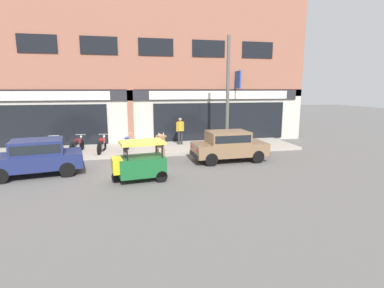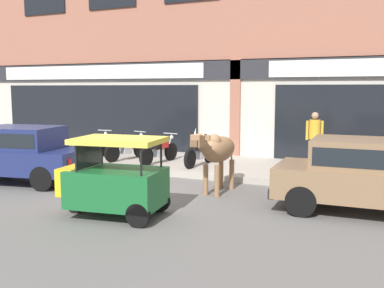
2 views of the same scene
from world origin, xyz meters
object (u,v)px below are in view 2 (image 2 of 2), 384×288
(motorcycle_1, at_px, (127,148))
(motorcycle_3, at_px, (200,152))
(car_1, at_px, (366,172))
(motorcycle_2, at_px, (159,151))
(car_0, at_px, (20,151))
(pedestrian, at_px, (315,133))
(motorcycle_0, at_px, (95,146))
(cow, at_px, (218,150))
(auto_rickshaw, at_px, (114,182))

(motorcycle_1, relative_size, motorcycle_3, 0.98)
(motorcycle_1, bearing_deg, car_1, -21.27)
(motorcycle_1, height_order, motorcycle_2, same)
(car_0, relative_size, pedestrian, 2.37)
(motorcycle_0, bearing_deg, car_0, -87.85)
(pedestrian, bearing_deg, car_0, -145.34)
(car_1, distance_m, motorcycle_2, 6.66)
(cow, bearing_deg, car_0, -168.32)
(car_1, bearing_deg, car_0, -175.55)
(motorcycle_2, xyz_separation_m, pedestrian, (4.43, 1.27, 0.60))
(cow, xyz_separation_m, motorcycle_1, (-4.08, 2.46, -0.46))
(pedestrian, bearing_deg, cow, -114.21)
(motorcycle_0, bearing_deg, cow, -23.93)
(cow, xyz_separation_m, motorcycle_2, (-2.82, 2.30, -0.46))
(motorcycle_0, bearing_deg, pedestrian, 10.49)
(car_0, height_order, motorcycle_2, car_0)
(cow, distance_m, pedestrian, 3.92)
(car_1, bearing_deg, motorcycle_3, 149.10)
(cow, xyz_separation_m, motorcycle_0, (-5.21, 2.31, -0.46))
(car_1, relative_size, motorcycle_0, 2.02)
(car_1, bearing_deg, motorcycle_0, 162.23)
(cow, distance_m, motorcycle_0, 5.72)
(cow, relative_size, motorcycle_2, 1.19)
(car_0, bearing_deg, cow, 11.68)
(cow, xyz_separation_m, pedestrian, (1.61, 3.58, 0.14))
(cow, distance_m, motorcycle_3, 2.92)
(car_0, relative_size, car_1, 1.04)
(motorcycle_0, xyz_separation_m, pedestrian, (6.82, 1.26, 0.60))
(auto_rickshaw, height_order, motorcycle_3, auto_rickshaw)
(cow, height_order, auto_rickshaw, cow)
(cow, distance_m, motorcycle_1, 4.79)
(car_1, relative_size, pedestrian, 2.29)
(motorcycle_2, bearing_deg, car_1, -23.99)
(pedestrian, bearing_deg, motorcycle_3, -160.29)
(pedestrian, bearing_deg, motorcycle_1, -168.87)
(motorcycle_1, relative_size, motorcycle_2, 0.99)
(pedestrian, bearing_deg, car_1, -67.45)
(auto_rickshaw, distance_m, pedestrian, 6.79)
(auto_rickshaw, distance_m, motorcycle_2, 5.23)
(auto_rickshaw, distance_m, motorcycle_1, 5.90)
(car_0, height_order, car_1, same)
(motorcycle_0, xyz_separation_m, motorcycle_1, (1.13, 0.14, 0.00))
(cow, xyz_separation_m, car_1, (3.26, -0.40, -0.19))
(motorcycle_1, bearing_deg, pedestrian, 11.13)
(cow, height_order, motorcycle_1, cow)
(car_0, distance_m, motorcycle_0, 3.38)
(motorcycle_2, bearing_deg, auto_rickshaw, -70.71)
(cow, height_order, car_1, cow)
(auto_rickshaw, xyz_separation_m, motorcycle_3, (-0.42, 5.09, -0.12))
(motorcycle_0, distance_m, pedestrian, 6.96)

